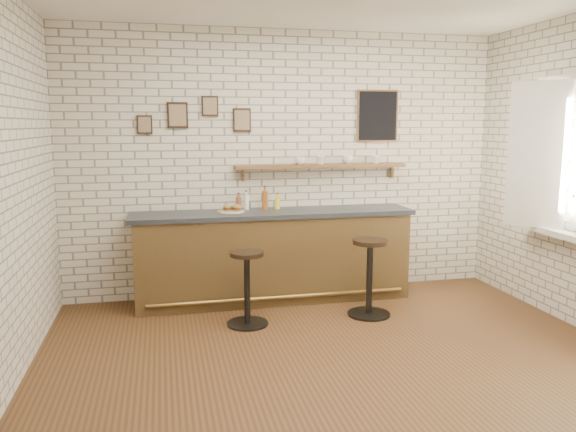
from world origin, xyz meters
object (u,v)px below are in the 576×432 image
at_px(bitters_bottle_amber, 265,200).
at_px(bar_stool_left, 247,286).
at_px(ciabatta_sandwich, 232,208).
at_px(condiment_bottle_yellow, 277,202).
at_px(shelf_cup_a, 300,161).
at_px(bitters_bottle_white, 246,202).
at_px(shelf_cup_d, 376,160).
at_px(sandwich_plate, 232,212).
at_px(bar_stool_right, 370,275).
at_px(bitters_bottle_brown, 239,203).
at_px(shelf_cup_c, 348,160).
at_px(bar_counter, 274,256).
at_px(shelf_cup_b, 321,160).

distance_m(bitters_bottle_amber, bar_stool_left, 1.20).
relative_size(ciabatta_sandwich, condiment_bottle_yellow, 1.26).
bearing_deg(ciabatta_sandwich, shelf_cup_a, 12.34).
distance_m(bitters_bottle_white, bar_stool_left, 1.14).
xyz_separation_m(condiment_bottle_yellow, shelf_cup_a, (0.28, 0.05, 0.46)).
xyz_separation_m(condiment_bottle_yellow, shelf_cup_d, (1.19, 0.05, 0.46)).
height_order(sandwich_plate, bar_stool_right, sandwich_plate).
distance_m(ciabatta_sandwich, bitters_bottle_amber, 0.41).
relative_size(ciabatta_sandwich, bitters_bottle_brown, 1.17).
relative_size(bar_stool_right, shelf_cup_d, 7.95).
height_order(shelf_cup_c, shelf_cup_d, shelf_cup_c).
distance_m(ciabatta_sandwich, bitters_bottle_white, 0.22).
distance_m(bar_stool_left, bar_stool_right, 1.27).
distance_m(bitters_bottle_white, bar_stool_right, 1.59).
xyz_separation_m(bar_counter, shelf_cup_d, (1.27, 0.20, 1.04)).
bearing_deg(bitters_bottle_brown, bar_counter, -22.85).
bearing_deg(ciabatta_sandwich, bitters_bottle_brown, 55.04).
height_order(sandwich_plate, ciabatta_sandwich, ciabatta_sandwich).
height_order(shelf_cup_a, shelf_cup_c, shelf_cup_c).
height_order(condiment_bottle_yellow, bar_stool_right, condiment_bottle_yellow).
relative_size(sandwich_plate, shelf_cup_a, 2.53).
xyz_separation_m(bar_counter, condiment_bottle_yellow, (0.08, 0.15, 0.58)).
relative_size(bitters_bottle_amber, bar_stool_left, 0.36).
bearing_deg(bitters_bottle_amber, bitters_bottle_white, 180.00).
bearing_deg(ciabatta_sandwich, shelf_cup_b, 9.55).
xyz_separation_m(ciabatta_sandwich, shelf_cup_c, (1.37, 0.18, 0.49)).
bearing_deg(shelf_cup_a, condiment_bottle_yellow, -166.49).
xyz_separation_m(bitters_bottle_brown, shelf_cup_c, (1.28, 0.05, 0.46)).
xyz_separation_m(condiment_bottle_yellow, shelf_cup_b, (0.52, 0.05, 0.46)).
height_order(bar_counter, bitters_bottle_white, bitters_bottle_white).
distance_m(ciabatta_sandwich, shelf_cup_d, 1.79).
bearing_deg(bar_stool_right, shelf_cup_c, 86.00).
distance_m(sandwich_plate, condiment_bottle_yellow, 0.56).
relative_size(bar_stool_right, shelf_cup_c, 6.59).
relative_size(ciabatta_sandwich, shelf_cup_a, 2.05).
xyz_separation_m(sandwich_plate, bar_stool_right, (1.32, -0.76, -0.59)).
bearing_deg(sandwich_plate, ciabatta_sandwich, 0.00).
xyz_separation_m(ciabatta_sandwich, shelf_cup_b, (1.05, 0.18, 0.49)).
distance_m(bitters_bottle_brown, bar_stool_left, 1.13).
height_order(bitters_bottle_brown, bar_stool_right, bitters_bottle_brown).
xyz_separation_m(bar_counter, sandwich_plate, (-0.46, 0.02, 0.51)).
distance_m(condiment_bottle_yellow, bar_stool_left, 1.23).
bearing_deg(shelf_cup_b, bitters_bottle_white, 137.81).
height_order(sandwich_plate, bitters_bottle_amber, bitters_bottle_amber).
bearing_deg(shelf_cup_c, bar_counter, 103.24).
xyz_separation_m(bitters_bottle_white, bar_stool_right, (1.14, -0.88, -0.67)).
bearing_deg(shelf_cup_c, shelf_cup_d, -89.02).
distance_m(bitters_bottle_amber, shelf_cup_b, 0.79).
relative_size(bitters_bottle_brown, condiment_bottle_yellow, 1.08).
height_order(bar_counter, ciabatta_sandwich, ciabatta_sandwich).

